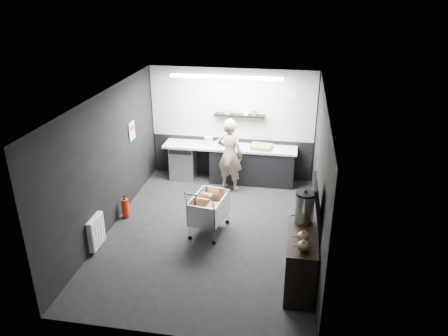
# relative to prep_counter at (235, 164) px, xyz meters

# --- Properties ---
(floor) EXTENTS (5.50, 5.50, 0.00)m
(floor) POSITION_rel_prep_counter_xyz_m (-0.14, -2.42, -0.46)
(floor) COLOR black
(floor) RESTS_ON ground
(ceiling) EXTENTS (5.50, 5.50, 0.00)m
(ceiling) POSITION_rel_prep_counter_xyz_m (-0.14, -2.42, 2.24)
(ceiling) COLOR white
(ceiling) RESTS_ON wall_back
(wall_back) EXTENTS (5.50, 0.00, 5.50)m
(wall_back) POSITION_rel_prep_counter_xyz_m (-0.14, 0.33, 0.89)
(wall_back) COLOR black
(wall_back) RESTS_ON floor
(wall_front) EXTENTS (5.50, 0.00, 5.50)m
(wall_front) POSITION_rel_prep_counter_xyz_m (-0.14, -5.17, 0.89)
(wall_front) COLOR black
(wall_front) RESTS_ON floor
(wall_left) EXTENTS (0.00, 5.50, 5.50)m
(wall_left) POSITION_rel_prep_counter_xyz_m (-2.14, -2.42, 0.89)
(wall_left) COLOR black
(wall_left) RESTS_ON floor
(wall_right) EXTENTS (0.00, 5.50, 5.50)m
(wall_right) POSITION_rel_prep_counter_xyz_m (1.86, -2.42, 0.89)
(wall_right) COLOR black
(wall_right) RESTS_ON floor
(kitchen_wall_panel) EXTENTS (3.95, 0.02, 1.70)m
(kitchen_wall_panel) POSITION_rel_prep_counter_xyz_m (-0.14, 0.31, 1.39)
(kitchen_wall_panel) COLOR #B4B4B0
(kitchen_wall_panel) RESTS_ON wall_back
(dado_panel) EXTENTS (3.95, 0.02, 1.00)m
(dado_panel) POSITION_rel_prep_counter_xyz_m (-0.14, 0.31, 0.04)
(dado_panel) COLOR black
(dado_panel) RESTS_ON wall_back
(floating_shelf) EXTENTS (1.20, 0.22, 0.04)m
(floating_shelf) POSITION_rel_prep_counter_xyz_m (0.06, 0.20, 1.16)
(floating_shelf) COLOR black
(floating_shelf) RESTS_ON wall_back
(wall_clock) EXTENTS (0.20, 0.03, 0.20)m
(wall_clock) POSITION_rel_prep_counter_xyz_m (1.26, 0.30, 1.69)
(wall_clock) COLOR white
(wall_clock) RESTS_ON wall_back
(poster) EXTENTS (0.02, 0.30, 0.40)m
(poster) POSITION_rel_prep_counter_xyz_m (-2.12, -1.12, 1.09)
(poster) COLOR silver
(poster) RESTS_ON wall_left
(poster_red_band) EXTENTS (0.02, 0.22, 0.10)m
(poster_red_band) POSITION_rel_prep_counter_xyz_m (-2.11, -1.12, 1.16)
(poster_red_band) COLOR red
(poster_red_band) RESTS_ON poster
(radiator) EXTENTS (0.10, 0.50, 0.60)m
(radiator) POSITION_rel_prep_counter_xyz_m (-2.08, -3.32, -0.11)
(radiator) COLOR white
(radiator) RESTS_ON wall_left
(ceiling_strip) EXTENTS (2.40, 0.20, 0.04)m
(ceiling_strip) POSITION_rel_prep_counter_xyz_m (-0.14, -0.57, 2.21)
(ceiling_strip) COLOR white
(ceiling_strip) RESTS_ON ceiling
(prep_counter) EXTENTS (3.20, 0.61, 0.90)m
(prep_counter) POSITION_rel_prep_counter_xyz_m (0.00, 0.00, 0.00)
(prep_counter) COLOR black
(prep_counter) RESTS_ON floor
(person) EXTENTS (0.73, 0.59, 1.73)m
(person) POSITION_rel_prep_counter_xyz_m (-0.06, -0.45, 0.41)
(person) COLOR beige
(person) RESTS_ON floor
(shopping_cart) EXTENTS (0.71, 1.03, 1.05)m
(shopping_cart) POSITION_rel_prep_counter_xyz_m (-0.16, -2.41, 0.04)
(shopping_cart) COLOR silver
(shopping_cart) RESTS_ON floor
(sideboard) EXTENTS (0.53, 1.25, 1.87)m
(sideboard) POSITION_rel_prep_counter_xyz_m (1.62, -3.72, 0.14)
(sideboard) COLOR black
(sideboard) RESTS_ON floor
(fire_extinguisher) EXTENTS (0.15, 0.15, 0.49)m
(fire_extinguisher) POSITION_rel_prep_counter_xyz_m (-1.99, -2.15, -0.22)
(fire_extinguisher) COLOR red
(fire_extinguisher) RESTS_ON floor
(cardboard_box) EXTENTS (0.53, 0.42, 0.10)m
(cardboard_box) POSITION_rel_prep_counter_xyz_m (0.62, -0.05, 0.49)
(cardboard_box) COLOR #968250
(cardboard_box) RESTS_ON prep_counter
(pink_tub) EXTENTS (0.20, 0.20, 0.20)m
(pink_tub) POSITION_rel_prep_counter_xyz_m (-0.65, 0.00, 0.54)
(pink_tub) COLOR silver
(pink_tub) RESTS_ON prep_counter
(white_container) EXTENTS (0.20, 0.18, 0.15)m
(white_container) POSITION_rel_prep_counter_xyz_m (-0.34, -0.05, 0.52)
(white_container) COLOR white
(white_container) RESTS_ON prep_counter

